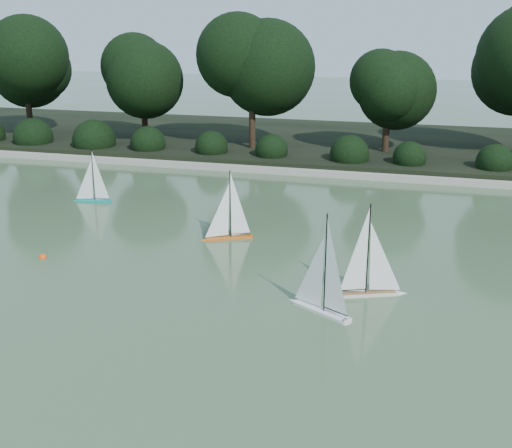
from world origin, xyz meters
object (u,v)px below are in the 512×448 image
object	(u,v)px
sailboat_orange	(225,228)
race_buoy	(43,258)
sailboat_white_a	(317,295)
sailboat_teal	(90,193)
sailboat_white_b	(375,280)

from	to	relation	value
sailboat_orange	race_buoy	distance (m)	3.40
sailboat_white_a	sailboat_orange	bearing A→B (deg)	130.50
sailboat_orange	sailboat_teal	size ratio (longest dim) A/B	1.09
sailboat_white_a	sailboat_white_b	xyz separation A→B (m)	(0.76, 0.79, -0.01)
sailboat_orange	sailboat_white_a	bearing A→B (deg)	-49.50
sailboat_orange	race_buoy	bearing A→B (deg)	-147.01
sailboat_teal	sailboat_white_b	bearing A→B (deg)	-27.59
sailboat_white_a	sailboat_orange	distance (m)	3.54
sailboat_white_b	sailboat_orange	distance (m)	3.60
sailboat_white_b	sailboat_teal	distance (m)	7.83
sailboat_white_a	sailboat_white_b	size ratio (longest dim) A/B	1.03
sailboat_white_a	sailboat_teal	xyz separation A→B (m)	(-6.18, 4.41, -0.04)
race_buoy	sailboat_orange	bearing A→B (deg)	32.99
sailboat_white_a	sailboat_white_b	world-z (taller)	sailboat_white_a
sailboat_orange	sailboat_teal	xyz separation A→B (m)	(-3.88, 1.72, -0.02)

